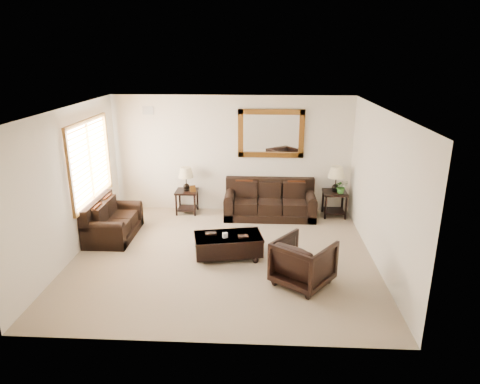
# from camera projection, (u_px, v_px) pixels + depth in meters

# --- Properties ---
(room) EXTENTS (5.51, 5.01, 2.71)m
(room) POSITION_uv_depth(u_px,v_px,m) (222.00, 187.00, 7.53)
(room) COLOR gray
(room) RESTS_ON ground
(window) EXTENTS (0.07, 1.96, 1.66)m
(window) POSITION_uv_depth(u_px,v_px,m) (90.00, 161.00, 8.46)
(window) COLOR white
(window) RESTS_ON room
(mirror) EXTENTS (1.50, 0.06, 1.10)m
(mirror) POSITION_uv_depth(u_px,v_px,m) (271.00, 134.00, 9.67)
(mirror) COLOR #49240E
(mirror) RESTS_ON room
(air_vent) EXTENTS (0.25, 0.02, 0.18)m
(air_vent) POSITION_uv_depth(u_px,v_px,m) (148.00, 110.00, 9.66)
(air_vent) COLOR #999999
(air_vent) RESTS_ON room
(sofa) EXTENTS (2.05, 0.89, 0.84)m
(sofa) POSITION_uv_depth(u_px,v_px,m) (270.00, 203.00, 9.80)
(sofa) COLOR black
(sofa) RESTS_ON room
(loveseat) EXTENTS (0.84, 1.42, 0.80)m
(loveseat) POSITION_uv_depth(u_px,v_px,m) (111.00, 223.00, 8.71)
(loveseat) COLOR black
(loveseat) RESTS_ON room
(end_table_left) EXTENTS (0.50, 0.50, 1.10)m
(end_table_left) POSITION_uv_depth(u_px,v_px,m) (186.00, 183.00, 9.87)
(end_table_left) COLOR black
(end_table_left) RESTS_ON room
(end_table_right) EXTENTS (0.53, 0.53, 1.17)m
(end_table_right) POSITION_uv_depth(u_px,v_px,m) (336.00, 184.00, 9.68)
(end_table_right) COLOR black
(end_table_right) RESTS_ON room
(coffee_table) EXTENTS (1.34, 0.89, 0.52)m
(coffee_table) POSITION_uv_depth(u_px,v_px,m) (228.00, 243.00, 7.86)
(coffee_table) COLOR black
(coffee_table) RESTS_ON room
(armchair) EXTENTS (1.12, 1.11, 0.85)m
(armchair) POSITION_uv_depth(u_px,v_px,m) (303.00, 260.00, 6.87)
(armchair) COLOR black
(armchair) RESTS_ON floor
(potted_plant) EXTENTS (0.29, 0.32, 0.24)m
(potted_plant) POSITION_uv_depth(u_px,v_px,m) (341.00, 188.00, 9.60)
(potted_plant) COLOR #29591E
(potted_plant) RESTS_ON end_table_right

